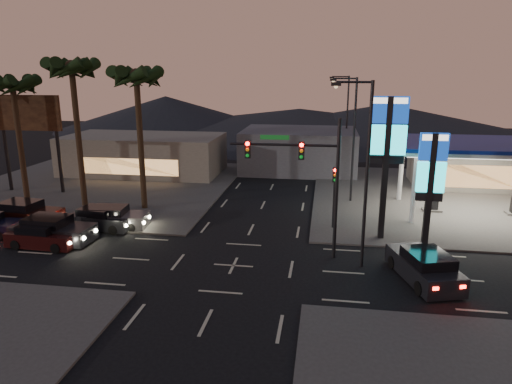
% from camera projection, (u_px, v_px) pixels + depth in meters
% --- Properties ---
extents(ground, '(140.00, 140.00, 0.00)m').
position_uv_depth(ground, '(233.00, 266.00, 25.26)').
color(ground, black).
rests_on(ground, ground).
extents(corner_lot_ne, '(24.00, 24.00, 0.12)m').
position_uv_depth(corner_lot_ne, '(458.00, 199.00, 38.19)').
color(corner_lot_ne, '#47443F').
rests_on(corner_lot_ne, ground).
extents(corner_lot_nw, '(24.00, 24.00, 0.12)m').
position_uv_depth(corner_lot_nw, '(101.00, 185.00, 42.88)').
color(corner_lot_nw, '#47443F').
rests_on(corner_lot_nw, ground).
extents(gas_station, '(12.20, 8.20, 5.47)m').
position_uv_depth(gas_station, '(481.00, 147.00, 33.08)').
color(gas_station, silver).
rests_on(gas_station, ground).
extents(convenience_store, '(10.00, 6.00, 4.00)m').
position_uv_depth(convenience_store, '(469.00, 165.00, 42.18)').
color(convenience_store, '#726B5B').
rests_on(convenience_store, ground).
extents(pylon_sign_tall, '(2.20, 0.35, 9.00)m').
position_uv_depth(pylon_sign_tall, '(387.00, 140.00, 27.63)').
color(pylon_sign_tall, black).
rests_on(pylon_sign_tall, ground).
extents(pylon_sign_short, '(1.60, 0.35, 7.00)m').
position_uv_depth(pylon_sign_short, '(431.00, 173.00, 26.76)').
color(pylon_sign_short, black).
rests_on(pylon_sign_short, ground).
extents(traffic_signal_mast, '(6.10, 0.39, 8.00)m').
position_uv_depth(traffic_signal_mast, '(306.00, 168.00, 25.27)').
color(traffic_signal_mast, black).
rests_on(traffic_signal_mast, ground).
extents(pedestal_signal, '(0.32, 0.39, 4.30)m').
position_uv_depth(pedestal_signal, '(335.00, 188.00, 30.38)').
color(pedestal_signal, black).
rests_on(pedestal_signal, ground).
extents(streetlight_near, '(2.14, 0.25, 10.00)m').
position_uv_depth(streetlight_near, '(364.00, 165.00, 23.76)').
color(streetlight_near, black).
rests_on(streetlight_near, ground).
extents(streetlight_mid, '(2.14, 0.25, 10.00)m').
position_uv_depth(streetlight_mid, '(351.00, 133.00, 36.18)').
color(streetlight_mid, black).
rests_on(streetlight_mid, ground).
extents(streetlight_far, '(2.14, 0.25, 10.00)m').
position_uv_depth(streetlight_far, '(345.00, 116.00, 49.56)').
color(streetlight_far, black).
rests_on(streetlight_far, ground).
extents(palm_a, '(4.41, 4.41, 10.86)m').
position_uv_depth(palm_a, '(137.00, 86.00, 33.25)').
color(palm_a, black).
rests_on(palm_a, ground).
extents(palm_b, '(4.41, 4.41, 11.46)m').
position_uv_depth(palm_b, '(72.00, 78.00, 33.84)').
color(palm_b, black).
rests_on(palm_b, ground).
extents(palm_c, '(4.41, 4.41, 10.26)m').
position_uv_depth(palm_c, '(13.00, 92.00, 34.85)').
color(palm_c, black).
rests_on(palm_c, ground).
extents(billboard, '(6.00, 0.30, 8.50)m').
position_uv_depth(billboard, '(28.00, 121.00, 39.07)').
color(billboard, black).
rests_on(billboard, ground).
extents(building_far_west, '(16.00, 8.00, 4.00)m').
position_uv_depth(building_far_west, '(144.00, 154.00, 47.82)').
color(building_far_west, '#726B5B').
rests_on(building_far_west, ground).
extents(building_far_mid, '(12.00, 9.00, 4.40)m').
position_uv_depth(building_far_mid, '(299.00, 150.00, 49.25)').
color(building_far_mid, '#4C4C51').
rests_on(building_far_mid, ground).
extents(hill_left, '(40.00, 40.00, 6.00)m').
position_uv_depth(hill_left, '(166.00, 112.00, 85.50)').
color(hill_left, black).
rests_on(hill_left, ground).
extents(hill_right, '(50.00, 50.00, 5.00)m').
position_uv_depth(hill_right, '(385.00, 118.00, 79.76)').
color(hill_right, black).
rests_on(hill_right, ground).
extents(hill_center, '(60.00, 60.00, 4.00)m').
position_uv_depth(hill_center, '(300.00, 120.00, 82.08)').
color(hill_center, black).
rests_on(hill_center, ground).
extents(car_lane_a_front, '(5.21, 2.37, 1.67)m').
position_uv_depth(car_lane_a_front, '(52.00, 230.00, 28.55)').
color(car_lane_a_front, black).
rests_on(car_lane_a_front, ground).
extents(car_lane_a_mid, '(4.45, 2.03, 1.42)m').
position_uv_depth(car_lane_a_mid, '(43.00, 236.00, 27.88)').
color(car_lane_a_mid, black).
rests_on(car_lane_a_mid, ground).
extents(car_lane_b_front, '(4.76, 2.27, 1.51)m').
position_uv_depth(car_lane_b_front, '(113.00, 218.00, 31.20)').
color(car_lane_b_front, slate).
rests_on(car_lane_b_front, ground).
extents(car_lane_b_mid, '(4.70, 2.36, 1.48)m').
position_uv_depth(car_lane_b_mid, '(101.00, 219.00, 31.06)').
color(car_lane_b_mid, black).
rests_on(car_lane_b_mid, ground).
extents(car_lane_b_rear, '(5.26, 2.56, 1.67)m').
position_uv_depth(car_lane_b_rear, '(25.00, 214.00, 31.92)').
color(car_lane_b_rear, black).
rests_on(car_lane_b_rear, ground).
extents(suv_station, '(3.34, 5.27, 1.64)m').
position_uv_depth(suv_station, '(424.00, 267.00, 23.25)').
color(suv_station, black).
rests_on(suv_station, ground).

